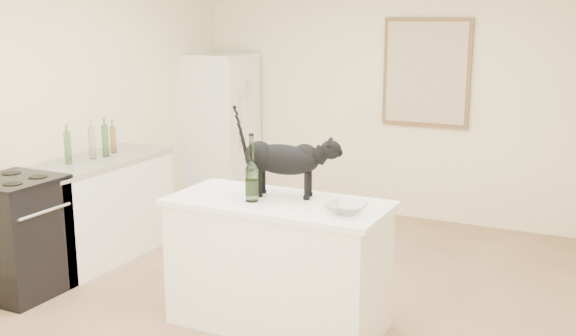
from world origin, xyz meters
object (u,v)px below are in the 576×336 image
at_px(wine_bottle, 252,172).
at_px(glass_bowl, 346,209).
at_px(fridge, 220,130).
at_px(stove, 18,238).
at_px(black_cat, 283,163).

bearing_deg(wine_bottle, glass_bowl, 0.83).
bearing_deg(fridge, stove, -90.00).
distance_m(stove, fridge, 2.98).
height_order(fridge, glass_bowl, fridge).
bearing_deg(glass_bowl, wine_bottle, -179.17).
bearing_deg(black_cat, stove, -178.99).
height_order(stove, fridge, fridge).
xyz_separation_m(stove, fridge, (0.00, 2.95, 0.40)).
bearing_deg(wine_bottle, fridge, 125.72).
distance_m(fridge, wine_bottle, 3.27).
xyz_separation_m(fridge, wine_bottle, (1.90, -2.64, 0.25)).
relative_size(fridge, glass_bowl, 6.59).
bearing_deg(glass_bowl, black_cat, 159.96).
relative_size(fridge, wine_bottle, 4.17).
distance_m(fridge, black_cat, 3.18).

